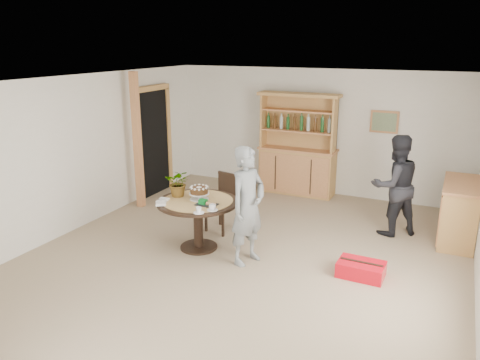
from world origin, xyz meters
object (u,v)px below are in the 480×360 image
sideboard (459,212)px  adult_person (395,185)px  hutch (298,160)px  dining_table (198,210)px  red_suitcase (361,269)px  dining_chair (224,198)px  teen_boy (248,206)px

sideboard → adult_person: bearing=-171.7°
hutch → adult_person: hutch is taller
dining_table → red_suitcase: bearing=3.4°
sideboard → red_suitcase: bearing=-121.4°
dining_table → red_suitcase: 2.45m
hutch → red_suitcase: (1.93, -3.06, -0.59)m
hutch → sideboard: bearing=-22.2°
dining_chair → red_suitcase: dining_chair is taller
dining_chair → teen_boy: (0.83, -0.93, 0.30)m
hutch → dining_table: 3.24m
sideboard → dining_table: 4.02m
adult_person → dining_chair: bearing=-16.2°
adult_person → hutch: bearing=-71.4°
adult_person → red_suitcase: 1.83m
sideboard → adult_person: size_ratio=0.77×
adult_person → red_suitcase: (-0.14, -1.68, -0.71)m
teen_boy → red_suitcase: size_ratio=2.73×
dining_table → teen_boy: bearing=-6.7°
hutch → dining_chair: hutch is taller
sideboard → teen_boy: bearing=-142.2°
hutch → teen_boy: bearing=-83.4°
teen_boy → adult_person: bearing=-24.1°
hutch → red_suitcase: 3.67m
sideboard → dining_chair: (-3.49, -1.13, 0.06)m
dining_table → teen_boy: teen_boy is taller
hutch → teen_boy: (0.38, -3.30, 0.14)m
hutch → dining_table: hutch is taller
sideboard → dining_table: size_ratio=1.05×
dining_chair → teen_boy: teen_boy is taller
red_suitcase → teen_boy: bearing=-169.7°
hutch → sideboard: (3.04, -1.24, -0.22)m
sideboard → hutch: bearing=157.8°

